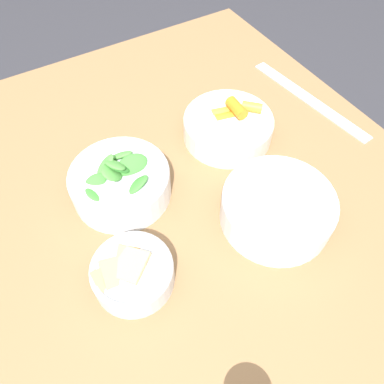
{
  "coord_description": "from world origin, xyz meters",
  "views": [
    {
      "loc": [
        0.37,
        -0.18,
        1.32
      ],
      "look_at": [
        0.03,
        0.03,
        0.79
      ],
      "focal_mm": 35.0,
      "sensor_mm": 36.0,
      "label": 1
    }
  ],
  "objects_px": {
    "bowl_beans_hotdog": "(277,209)",
    "bowl_cookies": "(132,273)",
    "bowl_greens": "(121,182)",
    "ruler": "(309,99)",
    "bowl_carrots": "(228,126)"
  },
  "relations": [
    {
      "from": "bowl_cookies",
      "to": "ruler",
      "type": "xyz_separation_m",
      "value": [
        -0.19,
        0.54,
        -0.03
      ]
    },
    {
      "from": "bowl_cookies",
      "to": "ruler",
      "type": "bearing_deg",
      "value": 109.87
    },
    {
      "from": "bowl_beans_hotdog",
      "to": "bowl_cookies",
      "type": "height_order",
      "value": "bowl_beans_hotdog"
    },
    {
      "from": "bowl_carrots",
      "to": "bowl_beans_hotdog",
      "type": "bearing_deg",
      "value": -11.29
    },
    {
      "from": "bowl_carrots",
      "to": "bowl_cookies",
      "type": "bearing_deg",
      "value": -57.98
    },
    {
      "from": "bowl_greens",
      "to": "ruler",
      "type": "relative_size",
      "value": 0.54
    },
    {
      "from": "bowl_beans_hotdog",
      "to": "ruler",
      "type": "relative_size",
      "value": 0.58
    },
    {
      "from": "ruler",
      "to": "bowl_beans_hotdog",
      "type": "bearing_deg",
      "value": -51.49
    },
    {
      "from": "bowl_beans_hotdog",
      "to": "bowl_cookies",
      "type": "xyz_separation_m",
      "value": [
        -0.02,
        -0.27,
        -0.0
      ]
    },
    {
      "from": "bowl_greens",
      "to": "bowl_beans_hotdog",
      "type": "relative_size",
      "value": 0.93
    },
    {
      "from": "bowl_carrots",
      "to": "ruler",
      "type": "height_order",
      "value": "bowl_carrots"
    },
    {
      "from": "ruler",
      "to": "bowl_carrots",
      "type": "bearing_deg",
      "value": -89.78
    },
    {
      "from": "bowl_beans_hotdog",
      "to": "bowl_cookies",
      "type": "bearing_deg",
      "value": -94.62
    },
    {
      "from": "bowl_beans_hotdog",
      "to": "bowl_cookies",
      "type": "relative_size",
      "value": 1.52
    },
    {
      "from": "bowl_carrots",
      "to": "bowl_greens",
      "type": "distance_m",
      "value": 0.25
    }
  ]
}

